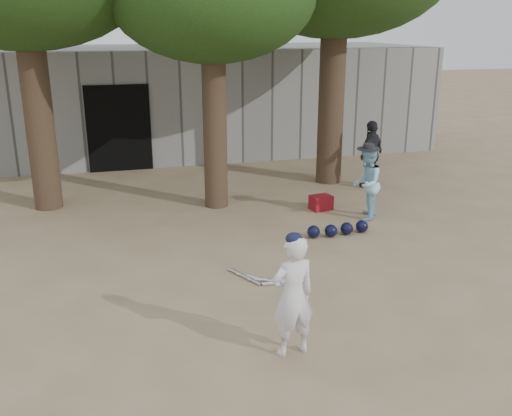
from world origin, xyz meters
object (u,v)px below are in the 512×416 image
object	(u,v)px
spectator_dark	(371,154)
red_bag	(321,203)
spectator_blue	(367,184)
boy_player	(293,296)

from	to	relation	value
spectator_dark	red_bag	size ratio (longest dim) A/B	3.71
spectator_blue	red_bag	world-z (taller)	spectator_blue
spectator_dark	spectator_blue	bearing A→B (deg)	25.56
boy_player	spectator_blue	size ratio (longest dim) A/B	1.02
red_bag	boy_player	bearing A→B (deg)	-114.81
spectator_blue	red_bag	distance (m)	1.13
boy_player	spectator_dark	world-z (taller)	spectator_dark
spectator_blue	red_bag	xyz separation A→B (m)	(-0.62, 0.76, -0.56)
boy_player	red_bag	bearing A→B (deg)	-124.31
spectator_blue	boy_player	bearing A→B (deg)	-1.71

